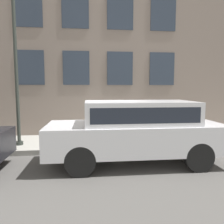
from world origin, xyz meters
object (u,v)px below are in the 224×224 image
(person, at_px, (121,126))
(fire_hydrant, at_px, (102,133))
(street_lamp, at_px, (15,36))
(parked_truck_silver_near, at_px, (137,128))

(person, bearing_deg, fire_hydrant, 106.69)
(person, relative_size, street_lamp, 0.18)
(person, bearing_deg, parked_truck_silver_near, -172.21)
(parked_truck_silver_near, height_order, street_lamp, street_lamp)
(fire_hydrant, height_order, person, person)
(fire_hydrant, relative_size, parked_truck_silver_near, 0.17)
(person, distance_m, street_lamp, 4.83)
(person, xyz_separation_m, parked_truck_silver_near, (-1.75, -0.18, 0.22))
(parked_truck_silver_near, bearing_deg, person, 5.83)
(parked_truck_silver_near, xyz_separation_m, street_lamp, (1.90, 3.85, 2.92))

